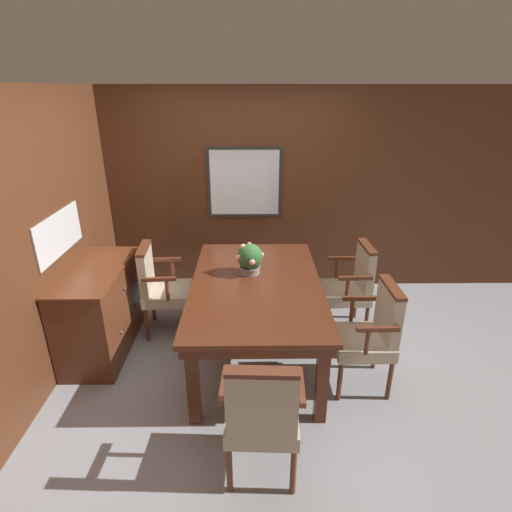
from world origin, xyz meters
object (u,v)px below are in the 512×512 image
at_px(chair_head_near, 262,412).
at_px(sideboard_cabinet, 101,310).
at_px(chair_left_far, 160,285).
at_px(chair_right_near, 371,331).
at_px(dining_table, 256,291).
at_px(chair_right_far, 351,284).
at_px(potted_plant, 250,259).

relative_size(chair_head_near, sideboard_cabinet, 0.85).
height_order(chair_left_far, sideboard_cabinet, chair_left_far).
bearing_deg(sideboard_cabinet, chair_right_near, -12.70).
xyz_separation_m(dining_table, chair_left_far, (-0.99, 0.43, -0.15)).
bearing_deg(chair_right_near, chair_left_far, -114.87).
distance_m(chair_head_near, sideboard_cabinet, 2.10).
xyz_separation_m(chair_right_near, sideboard_cabinet, (-2.46, 0.55, -0.10)).
xyz_separation_m(chair_left_far, sideboard_cabinet, (-0.52, -0.32, -0.10)).
distance_m(chair_right_far, sideboard_cabinet, 2.52).
xyz_separation_m(chair_head_near, chair_right_near, (0.94, 0.89, 0.00)).
distance_m(dining_table, chair_right_far, 1.10).
relative_size(chair_left_far, sideboard_cabinet, 0.85).
bearing_deg(chair_head_near, chair_left_far, -57.45).
xyz_separation_m(dining_table, sideboard_cabinet, (-1.51, 0.11, -0.25)).
distance_m(chair_right_near, sideboard_cabinet, 2.53).
height_order(chair_head_near, chair_right_far, same).
xyz_separation_m(chair_left_far, chair_right_far, (1.98, 0.01, 0.00)).
height_order(dining_table, chair_right_far, chair_right_far).
xyz_separation_m(dining_table, chair_head_near, (0.02, -1.33, -0.15)).
xyz_separation_m(chair_head_near, chair_right_far, (0.97, 1.77, 0.00)).
distance_m(chair_head_near, potted_plant, 1.58).
height_order(chair_right_near, sideboard_cabinet, chair_right_near).
bearing_deg(dining_table, sideboard_cabinet, 175.64).
relative_size(chair_head_near, chair_right_far, 1.00).
relative_size(chair_right_far, sideboard_cabinet, 0.85).
bearing_deg(chair_right_near, chair_head_near, -47.18).
height_order(dining_table, chair_left_far, chair_left_far).
bearing_deg(potted_plant, chair_right_far, 12.82).
relative_size(dining_table, chair_head_near, 2.01).
bearing_deg(dining_table, potted_plant, 105.92).
xyz_separation_m(potted_plant, sideboard_cabinet, (-1.45, -0.09, -0.49)).
relative_size(chair_right_near, chair_right_far, 1.00).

